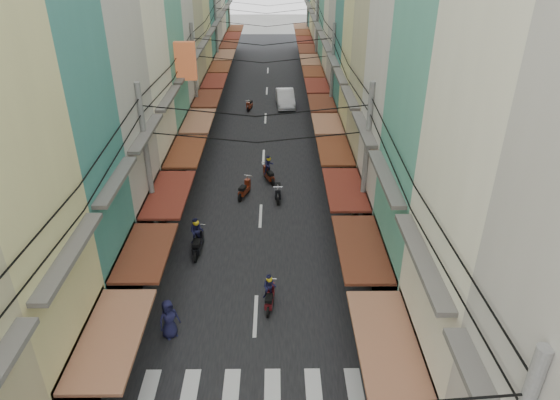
{
  "coord_description": "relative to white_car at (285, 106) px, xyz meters",
  "views": [
    {
      "loc": [
        0.85,
        -17.49,
        13.73
      ],
      "look_at": [
        1.03,
        2.83,
        2.71
      ],
      "focal_mm": 32.0,
      "sensor_mm": 36.0,
      "label": 1
    }
  ],
  "objects": [
    {
      "name": "ground",
      "position": [
        -1.71,
        -25.4,
        0.0
      ],
      "size": [
        160.0,
        160.0,
        0.0
      ],
      "primitive_type": "plane",
      "color": "slate",
      "rests_on": "ground"
    },
    {
      "name": "road",
      "position": [
        -1.71,
        -5.4,
        0.01
      ],
      "size": [
        10.0,
        80.0,
        0.02
      ],
      "primitive_type": "cube",
      "color": "black",
      "rests_on": "ground"
    },
    {
      "name": "sidewalk_left",
      "position": [
        -8.21,
        -5.4,
        0.03
      ],
      "size": [
        3.0,
        80.0,
        0.06
      ],
      "primitive_type": "cube",
      "color": "slate",
      "rests_on": "ground"
    },
    {
      "name": "sidewalk_right",
      "position": [
        4.79,
        -5.4,
        0.03
      ],
      "size": [
        3.0,
        80.0,
        0.06
      ],
      "primitive_type": "cube",
      "color": "slate",
      "rests_on": "ground"
    },
    {
      "name": "crosswalk",
      "position": [
        -1.71,
        -31.4,
        0.03
      ],
      "size": [
        7.55,
        2.4,
        0.01
      ],
      "color": "silver",
      "rests_on": "ground"
    },
    {
      "name": "building_row_left",
      "position": [
        -9.63,
        -8.84,
        9.78
      ],
      "size": [
        7.8,
        67.67,
        23.7
      ],
      "color": "beige",
      "rests_on": "ground"
    },
    {
      "name": "building_row_right",
      "position": [
        6.21,
        -8.95,
        9.41
      ],
      "size": [
        7.8,
        68.98,
        22.59
      ],
      "color": "#3A7F75",
      "rests_on": "ground"
    },
    {
      "name": "utility_poles",
      "position": [
        -1.71,
        -10.38,
        6.59
      ],
      "size": [
        10.2,
        66.13,
        8.2
      ],
      "color": "gray",
      "rests_on": "ground"
    },
    {
      "name": "white_car",
      "position": [
        0.0,
        0.0,
        0.0
      ],
      "size": [
        5.07,
        2.22,
        1.75
      ],
      "primitive_type": "imported",
      "rotation": [
        0.0,
        0.0,
        0.06
      ],
      "color": "silver",
      "rests_on": "ground"
    },
    {
      "name": "bicycle",
      "position": [
        5.64,
        -28.4,
        0.0
      ],
      "size": [
        1.74,
        0.92,
        1.14
      ],
      "primitive_type": "imported",
      "rotation": [
        0.0,
        0.0,
        1.76
      ],
      "color": "black",
      "rests_on": "ground"
    },
    {
      "name": "moving_scooters",
      "position": [
        -2.48,
        -18.77,
        0.52
      ],
      "size": [
        4.3,
        27.34,
        1.92
      ],
      "color": "black",
      "rests_on": "ground"
    },
    {
      "name": "parked_scooters",
      "position": [
        1.66,
        -28.3,
        0.46
      ],
      "size": [
        13.23,
        13.84,
        0.95
      ],
      "color": "black",
      "rests_on": "ground"
    },
    {
      "name": "pedestrians",
      "position": [
        -5.13,
        -23.63,
        1.03
      ],
      "size": [
        11.67,
        22.51,
        2.25
      ],
      "color": "#2A202A",
      "rests_on": "ground"
    },
    {
      "name": "market_umbrella",
      "position": [
        4.41,
        -31.9,
        2.31
      ],
      "size": [
        2.48,
        2.48,
        2.62
      ],
      "color": "#B2B2B7",
      "rests_on": "ground"
    },
    {
      "name": "traffic_sign",
      "position": [
        3.08,
        -25.51,
        2.18
      ],
      "size": [
        0.1,
        0.65,
        2.98
      ],
      "color": "gray",
      "rests_on": "ground"
    }
  ]
}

